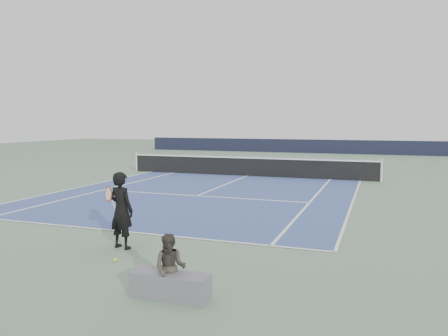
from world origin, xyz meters
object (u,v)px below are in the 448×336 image
(tennis_net, at_px, (247,166))
(spectator_bench, at_px, (170,276))
(tennis_ball, at_px, (115,260))
(tennis_player, at_px, (121,210))

(tennis_net, xyz_separation_m, spectator_bench, (3.31, -15.17, -0.16))
(tennis_net, relative_size, tennis_ball, 172.53)
(tennis_ball, relative_size, spectator_bench, 0.06)
(spectator_bench, bearing_deg, tennis_player, 136.84)
(tennis_net, height_order, tennis_player, tennis_player)
(tennis_player, distance_m, spectator_bench, 3.07)
(tennis_player, bearing_deg, tennis_ball, -65.54)
(tennis_ball, bearing_deg, tennis_net, 96.10)
(tennis_net, height_order, spectator_bench, tennis_net)
(tennis_net, xyz_separation_m, tennis_ball, (1.49, -13.95, -0.47))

